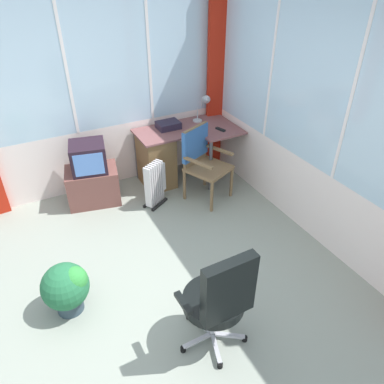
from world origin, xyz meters
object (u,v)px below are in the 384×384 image
(desk, at_px, (160,156))
(wooden_armchair, at_px, (201,155))
(tv_remote, at_px, (220,129))
(paper_tray, at_px, (168,125))
(tv_on_stand, at_px, (92,177))
(office_chair, at_px, (220,298))
(space_heater, at_px, (155,183))
(potted_plant, at_px, (67,287))
(desk_lamp, at_px, (204,105))

(desk, height_order, wooden_armchair, wooden_armchair)
(tv_remote, bearing_deg, paper_tray, 129.72)
(paper_tray, bearing_deg, wooden_armchair, -75.00)
(tv_remote, height_order, tv_on_stand, tv_on_stand)
(office_chair, bearing_deg, tv_on_stand, 97.44)
(tv_remote, height_order, space_heater, tv_remote)
(space_heater, height_order, potted_plant, space_heater)
(office_chair, height_order, space_heater, office_chair)
(potted_plant, bearing_deg, paper_tray, 44.01)
(paper_tray, bearing_deg, tv_remote, -32.92)
(office_chair, height_order, tv_on_stand, office_chair)
(wooden_armchair, bearing_deg, paper_tray, 105.00)
(paper_tray, distance_m, wooden_armchair, 0.66)
(desk, distance_m, space_heater, 0.53)
(wooden_armchair, xyz_separation_m, office_chair, (-0.96, -2.07, -0.01))
(paper_tray, bearing_deg, tv_on_stand, -174.07)
(wooden_armchair, bearing_deg, space_heater, 172.65)
(tv_on_stand, relative_size, potted_plant, 1.63)
(tv_remote, distance_m, tv_on_stand, 1.79)
(office_chair, xyz_separation_m, tv_on_stand, (-0.33, 2.56, -0.22))
(desk_lamp, bearing_deg, space_heater, -152.52)
(tv_remote, xyz_separation_m, paper_tray, (-0.59, 0.38, 0.03))
(tv_remote, xyz_separation_m, wooden_armchair, (-0.43, -0.23, -0.17))
(tv_on_stand, bearing_deg, office_chair, -82.56)
(office_chair, bearing_deg, space_heater, 80.50)
(paper_tray, bearing_deg, desk, -152.61)
(potted_plant, bearing_deg, desk, 45.39)
(desk_lamp, xyz_separation_m, tv_on_stand, (-1.67, -0.09, -0.63))
(tv_on_stand, bearing_deg, desk_lamp, 3.17)
(tv_on_stand, bearing_deg, desk, 1.66)
(office_chair, distance_m, tv_on_stand, 2.59)
(wooden_armchair, bearing_deg, tv_remote, 28.28)
(wooden_armchair, height_order, office_chair, office_chair)
(space_heater, bearing_deg, tv_remote, 8.34)
(space_heater, bearing_deg, paper_tray, 50.37)
(desk_lamp, height_order, paper_tray, desk_lamp)
(desk_lamp, bearing_deg, wooden_armchair, -122.35)
(wooden_armchair, xyz_separation_m, potted_plant, (-1.97, -1.13, -0.30))
(paper_tray, height_order, tv_on_stand, paper_tray)
(paper_tray, distance_m, potted_plant, 2.56)
(desk_lamp, relative_size, wooden_armchair, 0.39)
(desk, height_order, tv_remote, tv_remote)
(tv_on_stand, xyz_separation_m, potted_plant, (-0.67, -1.62, -0.08))
(desk, height_order, paper_tray, paper_tray)
(desk_lamp, distance_m, paper_tray, 0.57)
(desk, relative_size, tv_remote, 8.97)
(office_chair, bearing_deg, tv_remote, 58.83)
(tv_on_stand, bearing_deg, space_heater, -30.89)
(space_heater, bearing_deg, potted_plant, -138.41)
(desk_lamp, height_order, tv_remote, desk_lamp)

